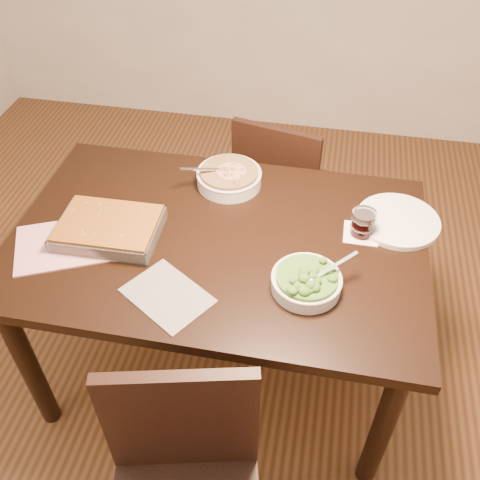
{
  "coord_description": "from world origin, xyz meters",
  "views": [
    {
      "loc": [
        0.32,
        -1.28,
        1.99
      ],
      "look_at": [
        0.09,
        -0.05,
        0.8
      ],
      "focal_mm": 40.0,
      "sensor_mm": 36.0,
      "label": 1
    }
  ],
  "objects_px": {
    "wine_tumbler": "(363,223)",
    "chair_far": "(281,186)",
    "table": "(218,257)",
    "dinner_plate": "(398,221)",
    "broccoli_bowl": "(306,281)",
    "stew_bowl": "(229,177)",
    "baking_dish": "(109,228)"
  },
  "relations": [
    {
      "from": "stew_bowl",
      "to": "baking_dish",
      "type": "bearing_deg",
      "value": -133.83
    },
    {
      "from": "table",
      "to": "stew_bowl",
      "type": "relative_size",
      "value": 5.56
    },
    {
      "from": "table",
      "to": "chair_far",
      "type": "xyz_separation_m",
      "value": [
        0.14,
        0.69,
        -0.19
      ]
    },
    {
      "from": "broccoli_bowl",
      "to": "baking_dish",
      "type": "distance_m",
      "value": 0.69
    },
    {
      "from": "table",
      "to": "wine_tumbler",
      "type": "xyz_separation_m",
      "value": [
        0.48,
        0.11,
        0.15
      ]
    },
    {
      "from": "baking_dish",
      "to": "dinner_plate",
      "type": "height_order",
      "value": "baking_dish"
    },
    {
      "from": "stew_bowl",
      "to": "chair_far",
      "type": "relative_size",
      "value": 0.3
    },
    {
      "from": "stew_bowl",
      "to": "chair_far",
      "type": "bearing_deg",
      "value": 67.99
    },
    {
      "from": "stew_bowl",
      "to": "broccoli_bowl",
      "type": "distance_m",
      "value": 0.58
    },
    {
      "from": "table",
      "to": "wine_tumbler",
      "type": "bearing_deg",
      "value": 12.97
    },
    {
      "from": "chair_far",
      "to": "dinner_plate",
      "type": "bearing_deg",
      "value": 145.5
    },
    {
      "from": "baking_dish",
      "to": "dinner_plate",
      "type": "relative_size",
      "value": 1.2
    },
    {
      "from": "stew_bowl",
      "to": "dinner_plate",
      "type": "xyz_separation_m",
      "value": [
        0.62,
        -0.11,
        -0.02
      ]
    },
    {
      "from": "table",
      "to": "baking_dish",
      "type": "bearing_deg",
      "value": -170.96
    },
    {
      "from": "dinner_plate",
      "to": "chair_far",
      "type": "xyz_separation_m",
      "value": [
        -0.46,
        0.5,
        -0.3
      ]
    },
    {
      "from": "table",
      "to": "baking_dish",
      "type": "height_order",
      "value": "baking_dish"
    },
    {
      "from": "table",
      "to": "wine_tumbler",
      "type": "distance_m",
      "value": 0.51
    },
    {
      "from": "wine_tumbler",
      "to": "chair_far",
      "type": "bearing_deg",
      "value": 120.19
    },
    {
      "from": "table",
      "to": "dinner_plate",
      "type": "bearing_deg",
      "value": 17.57
    },
    {
      "from": "table",
      "to": "wine_tumbler",
      "type": "height_order",
      "value": "wine_tumbler"
    },
    {
      "from": "baking_dish",
      "to": "table",
      "type": "bearing_deg",
      "value": 7.82
    },
    {
      "from": "broccoli_bowl",
      "to": "chair_far",
      "type": "xyz_separation_m",
      "value": [
        -0.18,
        0.86,
        -0.32
      ]
    },
    {
      "from": "broccoli_bowl",
      "to": "wine_tumbler",
      "type": "distance_m",
      "value": 0.32
    },
    {
      "from": "dinner_plate",
      "to": "chair_far",
      "type": "height_order",
      "value": "chair_far"
    },
    {
      "from": "table",
      "to": "dinner_plate",
      "type": "distance_m",
      "value": 0.64
    },
    {
      "from": "baking_dish",
      "to": "dinner_plate",
      "type": "xyz_separation_m",
      "value": [
        0.96,
        0.25,
        -0.02
      ]
    },
    {
      "from": "broccoli_bowl",
      "to": "baking_dish",
      "type": "height_order",
      "value": "broccoli_bowl"
    },
    {
      "from": "table",
      "to": "broccoli_bowl",
      "type": "distance_m",
      "value": 0.38
    },
    {
      "from": "broccoli_bowl",
      "to": "stew_bowl",
      "type": "bearing_deg",
      "value": 125.81
    },
    {
      "from": "wine_tumbler",
      "to": "dinner_plate",
      "type": "distance_m",
      "value": 0.15
    },
    {
      "from": "wine_tumbler",
      "to": "stew_bowl",
      "type": "bearing_deg",
      "value": 159.41
    },
    {
      "from": "baking_dish",
      "to": "wine_tumbler",
      "type": "bearing_deg",
      "value": 10.06
    }
  ]
}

